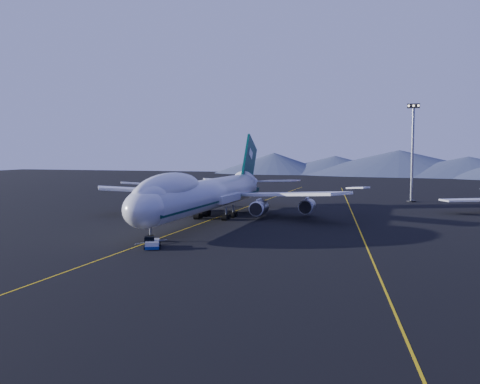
# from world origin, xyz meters

# --- Properties ---
(ground) EXTENTS (500.00, 500.00, 0.00)m
(ground) POSITION_xyz_m (0.00, 0.00, 0.00)
(ground) COLOR black
(ground) RESTS_ON ground
(taxiway_line_main) EXTENTS (0.25, 220.00, 0.01)m
(taxiway_line_main) POSITION_xyz_m (0.00, 0.00, 0.01)
(taxiway_line_main) COLOR #E2B60D
(taxiway_line_main) RESTS_ON ground
(taxiway_line_side) EXTENTS (28.08, 198.09, 0.01)m
(taxiway_line_side) POSITION_xyz_m (30.00, 10.00, 0.01)
(taxiway_line_side) COLOR #E2B60D
(taxiway_line_side) RESTS_ON ground
(boeing_747) EXTENTS (59.62, 72.43, 19.37)m
(boeing_747) POSITION_xyz_m (0.00, 0.03, 5.81)
(boeing_747) COLOR silver
(boeing_747) RESTS_ON ground
(pushback_tug) EXTENTS (3.70, 4.77, 1.86)m
(pushback_tug) POSITION_xyz_m (2.96, -31.75, 0.58)
(pushback_tug) COLOR silver
(pushback_tug) RESTS_ON ground
(floodlight_mast) EXTENTS (3.51, 2.63, 28.37)m
(floodlight_mast) POSITION_xyz_m (41.88, 57.32, 14.38)
(floodlight_mast) COLOR black
(floodlight_mast) RESTS_ON ground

